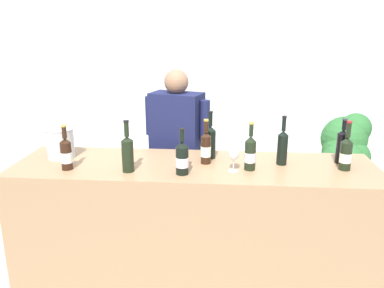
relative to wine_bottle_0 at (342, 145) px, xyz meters
The scene contains 16 objects.
ground_plane 1.53m from the wine_bottle_0, behind, with size 12.00×12.00×0.00m, color #B2ADA3.
wall_back 2.69m from the wine_bottle_0, 112.60° to the left, with size 8.00×0.10×2.80m, color silver.
counter 1.21m from the wine_bottle_0, behind, with size 2.54×0.70×1.00m, color #9E7A56.
wine_bottle_0 is the anchor object (origin of this frame).
wine_bottle_1 0.93m from the wine_bottle_0, behind, with size 0.08×0.08×0.35m.
wine_bottle_2 1.90m from the wine_bottle_0, behind, with size 0.08×0.08×0.31m.
wine_bottle_3 1.14m from the wine_bottle_0, 164.05° to the right, with size 0.09×0.09×0.31m.
wine_bottle_4 1.49m from the wine_bottle_0, 168.55° to the right, with size 0.08×0.08×0.35m.
wine_bottle_5 0.43m from the wine_bottle_0, behind, with size 0.07×0.07×0.35m.
wine_bottle_6 0.68m from the wine_bottle_0, 163.37° to the right, with size 0.08×0.08×0.33m.
wine_bottle_7 0.14m from the wine_bottle_0, 95.04° to the right, with size 0.08×0.08×0.34m.
wine_bottle_8 0.96m from the wine_bottle_0, behind, with size 0.07×0.07×0.32m.
wine_glass 0.80m from the wine_bottle_0, 162.95° to the right, with size 0.07×0.07×0.19m.
ice_bucket 2.02m from the wine_bottle_0, behind, with size 0.21×0.21×0.22m.
person_server 1.36m from the wine_bottle_0, 158.56° to the left, with size 0.56×0.35×1.60m.
potted_shrub 1.03m from the wine_bottle_0, 70.65° to the left, with size 0.49×0.62×1.16m.
Camera 1 is at (0.20, -2.57, 1.92)m, focal length 36.55 mm.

